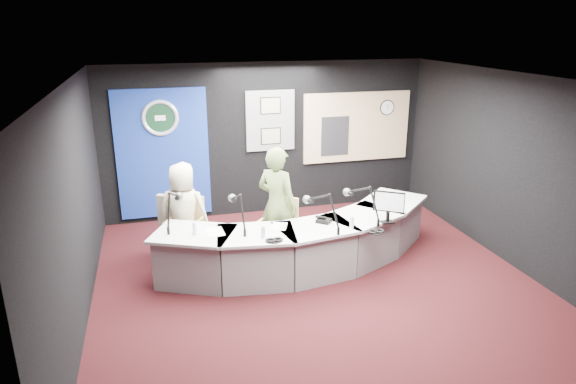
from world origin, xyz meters
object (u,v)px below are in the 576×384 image
object	(u,v)px
person_woman	(277,205)
armchair_left	(185,227)
armchair_right	(277,231)
person_man	(184,212)
broadcast_desk	(302,243)

from	to	relation	value
person_woman	armchair_left	bearing A→B (deg)	30.92
person_woman	armchair_right	bearing A→B (deg)	-0.00
armchair_left	person_man	bearing A→B (deg)	0.00
armchair_left	broadcast_desk	bearing A→B (deg)	4.89
armchair_left	person_woman	bearing A→B (deg)	11.85
broadcast_desk	person_woman	size ratio (longest dim) A/B	2.53
armchair_left	armchair_right	bearing A→B (deg)	11.85
armchair_left	person_man	world-z (taller)	person_man
armchair_left	person_woman	world-z (taller)	person_woman
armchair_right	person_woman	world-z (taller)	person_woman
broadcast_desk	armchair_left	bearing A→B (deg)	157.16
armchair_left	person_man	distance (m)	0.24
person_woman	broadcast_desk	bearing A→B (deg)	-179.20
armchair_left	armchair_right	world-z (taller)	armchair_left
broadcast_desk	armchair_left	world-z (taller)	armchair_left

